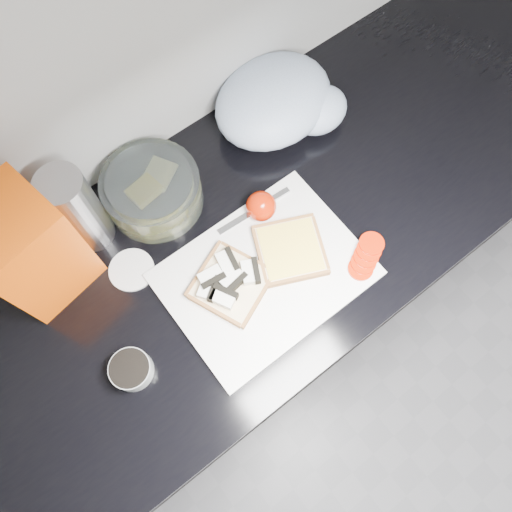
% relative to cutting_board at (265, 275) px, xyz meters
% --- Properties ---
extents(base_cabinet, '(3.50, 0.60, 0.86)m').
position_rel_cutting_board_xyz_m(base_cabinet, '(-0.10, 0.10, -0.48)').
color(base_cabinet, black).
rests_on(base_cabinet, ground).
extents(countertop, '(3.50, 0.64, 0.04)m').
position_rel_cutting_board_xyz_m(countertop, '(-0.10, 0.10, -0.03)').
color(countertop, black).
rests_on(countertop, base_cabinet).
extents(cutting_board, '(0.40, 0.30, 0.01)m').
position_rel_cutting_board_xyz_m(cutting_board, '(0.00, 0.00, 0.00)').
color(cutting_board, silver).
rests_on(cutting_board, countertop).
extents(bread_left, '(0.18, 0.18, 0.04)m').
position_rel_cutting_board_xyz_m(bread_left, '(-0.07, 0.02, 0.02)').
color(bread_left, beige).
rests_on(bread_left, cutting_board).
extents(bread_right, '(0.18, 0.18, 0.02)m').
position_rel_cutting_board_xyz_m(bread_right, '(0.07, 0.01, 0.02)').
color(bread_right, beige).
rests_on(bread_right, cutting_board).
extents(tomato_slices, '(0.11, 0.09, 0.02)m').
position_rel_cutting_board_xyz_m(tomato_slices, '(0.18, -0.10, 0.02)').
color(tomato_slices, '#AB1B03').
rests_on(tomato_slices, cutting_board).
extents(knife, '(0.18, 0.02, 0.01)m').
position_rel_cutting_board_xyz_m(knife, '(0.09, 0.12, 0.01)').
color(knife, '#B0AFB4').
rests_on(knife, cutting_board).
extents(seed_tub, '(0.08, 0.08, 0.04)m').
position_rel_cutting_board_xyz_m(seed_tub, '(-0.32, 0.00, 0.02)').
color(seed_tub, '#929697').
rests_on(seed_tub, countertop).
extents(tub_lid, '(0.11, 0.11, 0.01)m').
position_rel_cutting_board_xyz_m(tub_lid, '(-0.21, 0.18, -0.00)').
color(tub_lid, silver).
rests_on(tub_lid, countertop).
extents(glass_bowl, '(0.21, 0.21, 0.09)m').
position_rel_cutting_board_xyz_m(glass_bowl, '(-0.08, 0.28, 0.04)').
color(glass_bowl, silver).
rests_on(glass_bowl, countertop).
extents(bread_bag, '(0.18, 0.18, 0.25)m').
position_rel_cutting_board_xyz_m(bread_bag, '(-0.34, 0.27, 0.12)').
color(bread_bag, '#E03B03').
rests_on(bread_bag, countertop).
extents(steel_canister, '(0.09, 0.09, 0.21)m').
position_rel_cutting_board_xyz_m(steel_canister, '(-0.23, 0.30, 0.10)').
color(steel_canister, '#A5A5A9').
rests_on(steel_canister, countertop).
extents(grocery_bag, '(0.30, 0.26, 0.12)m').
position_rel_cutting_board_xyz_m(grocery_bag, '(0.26, 0.29, 0.05)').
color(grocery_bag, silver).
rests_on(grocery_bag, countertop).
extents(whole_tomatoes, '(0.07, 0.07, 0.07)m').
position_rel_cutting_board_xyz_m(whole_tomatoes, '(0.08, 0.12, 0.03)').
color(whole_tomatoes, '#AB1B03').
rests_on(whole_tomatoes, countertop).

